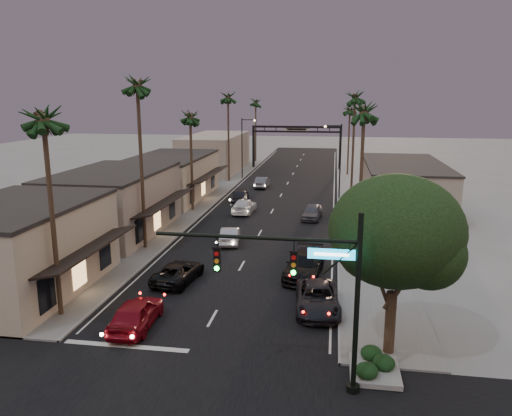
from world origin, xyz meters
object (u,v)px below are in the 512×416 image
(palm_lb, at_px, (137,81))
(arch, at_px, (297,136))
(oncoming_pickup, at_px, (178,272))
(oncoming_silver, at_px, (230,235))
(streetlight_left, at_px, (244,143))
(corner_tree, at_px, (398,236))
(streetlight_right, at_px, (338,155))
(palm_la, at_px, (43,112))
(traffic_signal, at_px, (310,276))
(palm_rc, at_px, (350,108))
(palm_lc, at_px, (190,113))
(palm_ld, at_px, (228,95))
(oncoming_red, at_px, (136,313))
(curbside_black, at_px, (304,265))
(palm_far, at_px, (256,100))
(palm_ra, at_px, (364,107))
(curbside_near, at_px, (317,298))
(palm_rb, at_px, (355,94))

(palm_lb, bearing_deg, arch, 79.84)
(oncoming_pickup, height_order, oncoming_silver, oncoming_silver)
(streetlight_left, bearing_deg, corner_tree, -72.03)
(streetlight_right, distance_m, palm_la, 39.68)
(oncoming_pickup, bearing_deg, streetlight_right, -102.72)
(palm_la, bearing_deg, traffic_signal, -19.29)
(palm_rc, bearing_deg, corner_tree, -89.11)
(palm_lc, height_order, oncoming_silver, palm_lc)
(oncoming_pickup, bearing_deg, palm_ld, -76.09)
(palm_la, relative_size, oncoming_pickup, 2.67)
(palm_la, distance_m, oncoming_red, 11.69)
(streetlight_left, distance_m, oncoming_red, 50.02)
(palm_ld, height_order, curbside_black, palm_ld)
(traffic_signal, relative_size, oncoming_pickup, 1.72)
(palm_far, bearing_deg, palm_ld, -90.75)
(traffic_signal, xyz_separation_m, arch, (-5.69, 66.00, 0.45))
(palm_lb, distance_m, palm_ra, 17.42)
(arch, height_order, curbside_near, arch)
(palm_la, height_order, oncoming_silver, palm_la)
(palm_ra, relative_size, oncoming_silver, 3.08)
(streetlight_left, xyz_separation_m, palm_ld, (-1.68, -3.00, 7.09))
(palm_rc, distance_m, curbside_near, 52.94)
(palm_rc, distance_m, curbside_black, 47.62)
(oncoming_pickup, bearing_deg, streetlight_left, -78.82)
(oncoming_pickup, xyz_separation_m, oncoming_silver, (1.60, 9.32, 0.02))
(palm_lb, xyz_separation_m, palm_lc, (0.00, 14.00, -2.92))
(palm_lb, height_order, palm_lc, palm_lb)
(oncoming_silver, bearing_deg, traffic_signal, 102.94)
(corner_tree, height_order, streetlight_left, streetlight_left)
(streetlight_left, xyz_separation_m, palm_la, (-1.68, -49.00, 6.11))
(oncoming_silver, bearing_deg, palm_rb, -126.26)
(traffic_signal, xyz_separation_m, palm_rc, (2.91, 60.00, 5.39))
(oncoming_pickup, distance_m, oncoming_silver, 9.46)
(palm_ld, distance_m, curbside_black, 41.40)
(palm_la, height_order, palm_rc, palm_la)
(corner_tree, relative_size, arch, 0.58)
(corner_tree, xyz_separation_m, palm_lb, (-18.08, 14.55, 7.41))
(palm_ra, height_order, palm_rc, palm_ra)
(palm_ld, relative_size, curbside_near, 2.64)
(streetlight_left, bearing_deg, oncoming_red, -86.39)
(curbside_near, bearing_deg, palm_lc, 116.57)
(streetlight_left, bearing_deg, arch, 60.03)
(traffic_signal, distance_m, palm_rc, 60.31)
(corner_tree, height_order, palm_lc, palm_lc)
(traffic_signal, xyz_separation_m, corner_tree, (3.79, 3.45, 0.90))
(palm_lc, distance_m, oncoming_red, 29.74)
(streetlight_left, distance_m, palm_rc, 17.42)
(palm_lb, height_order, curbside_black, palm_lb)
(palm_rc, height_order, oncoming_red, palm_rc)
(corner_tree, distance_m, oncoming_silver, 21.26)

